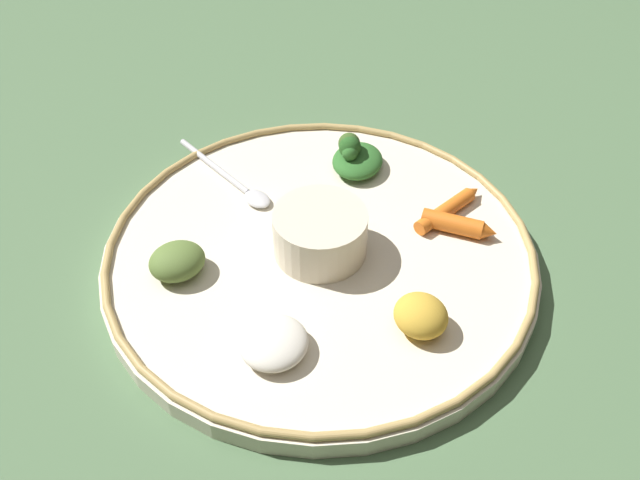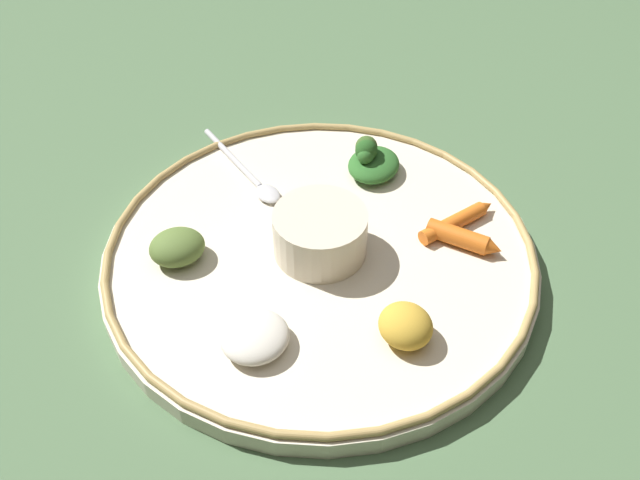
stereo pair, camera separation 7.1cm
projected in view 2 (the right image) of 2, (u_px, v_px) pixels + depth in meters
ground_plane at (320, 265)px, 0.74m from camera, size 2.40×2.40×0.00m
platter at (320, 258)px, 0.73m from camera, size 0.44×0.44×0.02m
platter_rim at (320, 248)px, 0.72m from camera, size 0.44×0.44×0.01m
center_bowl at (320, 232)px, 0.71m from camera, size 0.09×0.09×0.05m
spoon at (251, 177)px, 0.80m from camera, size 0.05×0.16×0.01m
greens_pile at (371, 160)px, 0.80m from camera, size 0.08×0.07×0.04m
carrot_near_spoon at (463, 238)px, 0.72m from camera, size 0.04×0.08×0.02m
carrot_outer at (457, 221)px, 0.74m from camera, size 0.10×0.04×0.02m
mound_lentil_yellow at (406, 326)px, 0.63m from camera, size 0.06×0.06×0.03m
mound_rice_white at (255, 337)px, 0.63m from camera, size 0.07×0.06×0.02m
mound_collards at (177, 247)px, 0.71m from camera, size 0.07×0.07×0.03m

